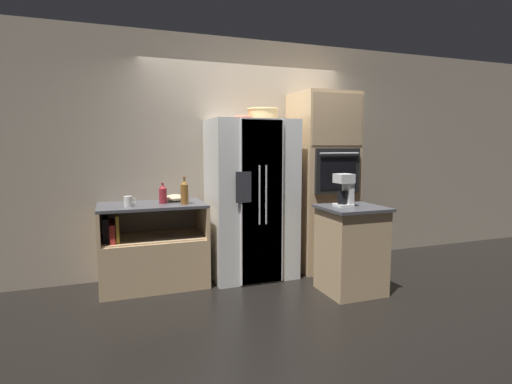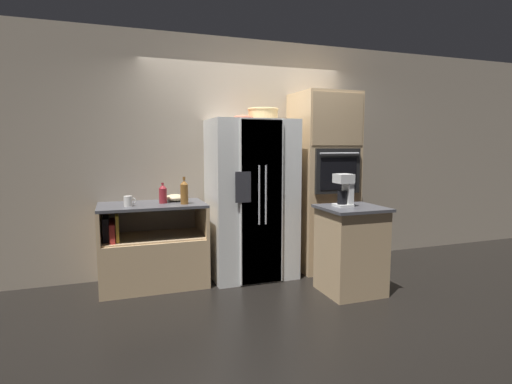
{
  "view_description": "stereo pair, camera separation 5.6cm",
  "coord_description": "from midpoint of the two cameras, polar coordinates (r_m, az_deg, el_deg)",
  "views": [
    {
      "loc": [
        -1.57,
        -4.28,
        1.52
      ],
      "look_at": [
        -0.03,
        -0.04,
        1.0
      ],
      "focal_mm": 28.0,
      "sensor_mm": 36.0,
      "label": 1
    },
    {
      "loc": [
        -1.52,
        -4.3,
        1.52
      ],
      "look_at": [
        -0.03,
        -0.04,
        1.0
      ],
      "focal_mm": 28.0,
      "sensor_mm": 36.0,
      "label": 2
    }
  ],
  "objects": [
    {
      "name": "ground_plane",
      "position": [
        4.81,
        -0.23,
        -11.84
      ],
      "size": [
        20.0,
        20.0,
        0.0
      ],
      "primitive_type": "plane",
      "color": "black"
    },
    {
      "name": "wall_back",
      "position": [
        4.97,
        -1.95,
        5.2
      ],
      "size": [
        12.0,
        0.06,
        2.8
      ],
      "color": "tan",
      "rests_on": "ground_plane"
    },
    {
      "name": "counter_left",
      "position": [
        4.54,
        -14.91,
        -8.83
      ],
      "size": [
        1.12,
        0.65,
        0.9
      ],
      "color": "tan",
      "rests_on": "ground_plane"
    },
    {
      "name": "refrigerator",
      "position": [
        4.63,
        -1.02,
        -1.01
      ],
      "size": [
        0.95,
        0.75,
        1.82
      ],
      "color": "silver",
      "rests_on": "ground_plane"
    },
    {
      "name": "wall_oven",
      "position": [
        5.01,
        9.12,
        1.5
      ],
      "size": [
        0.7,
        0.74,
        2.16
      ],
      "color": "tan",
      "rests_on": "ground_plane"
    },
    {
      "name": "island_counter",
      "position": [
        4.29,
        13.07,
        -7.98
      ],
      "size": [
        0.62,
        0.59,
        0.9
      ],
      "color": "tan",
      "rests_on": "ground_plane"
    },
    {
      "name": "wicker_basket",
      "position": [
        4.75,
        0.64,
        11.09
      ],
      "size": [
        0.36,
        0.36,
        0.14
      ],
      "color": "tan",
      "rests_on": "refrigerator"
    },
    {
      "name": "fruit_bowl",
      "position": [
        4.65,
        -2.21,
        10.59
      ],
      "size": [
        0.22,
        0.22,
        0.06
      ],
      "color": "#DB664C",
      "rests_on": "refrigerator"
    },
    {
      "name": "bottle_tall",
      "position": [
        4.32,
        -10.55,
        0.01
      ],
      "size": [
        0.08,
        0.08,
        0.29
      ],
      "color": "brown",
      "rests_on": "counter_left"
    },
    {
      "name": "bottle_short",
      "position": [
        4.43,
        -13.51,
        -0.24
      ],
      "size": [
        0.09,
        0.09,
        0.22
      ],
      "color": "maroon",
      "rests_on": "counter_left"
    },
    {
      "name": "mug",
      "position": [
        4.3,
        -18.12,
        -1.28
      ],
      "size": [
        0.12,
        0.09,
        0.11
      ],
      "color": "silver",
      "rests_on": "counter_left"
    },
    {
      "name": "mixing_bowl",
      "position": [
        4.56,
        -11.88,
        -0.83
      ],
      "size": [
        0.22,
        0.22,
        0.08
      ],
      "color": "beige",
      "rests_on": "counter_left"
    },
    {
      "name": "coffee_maker",
      "position": [
        4.18,
        12.25,
        0.47
      ],
      "size": [
        0.16,
        0.17,
        0.33
      ],
      "color": "white",
      "rests_on": "island_counter"
    }
  ]
}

